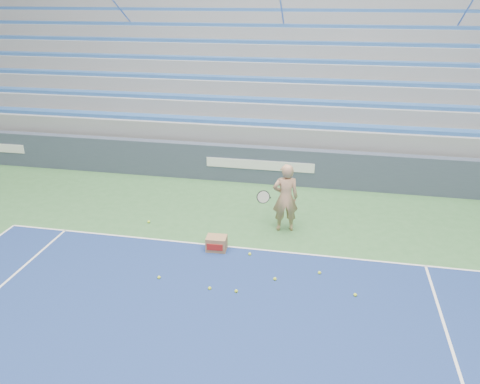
# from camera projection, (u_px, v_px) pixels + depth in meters

# --- Properties ---
(sponsor_barrier) EXTENTS (30.00, 0.32, 1.10)m
(sponsor_barrier) POSITION_uv_depth(u_px,v_px,m) (261.00, 165.00, 13.87)
(sponsor_barrier) COLOR #374254
(sponsor_barrier) RESTS_ON ground
(bleachers) EXTENTS (31.00, 9.15, 7.30)m
(bleachers) POSITION_uv_depth(u_px,v_px,m) (283.00, 73.00, 18.31)
(bleachers) COLOR gray
(bleachers) RESTS_ON ground
(tennis_player) EXTENTS (0.95, 0.88, 1.67)m
(tennis_player) POSITION_uv_depth(u_px,v_px,m) (285.00, 198.00, 10.94)
(tennis_player) COLOR tan
(tennis_player) RESTS_ON ground
(ball_box) EXTENTS (0.46, 0.36, 0.33)m
(ball_box) POSITION_uv_depth(u_px,v_px,m) (217.00, 244.00, 10.31)
(ball_box) COLOR #956E48
(ball_box) RESTS_ON ground
(tennis_ball_0) EXTENTS (0.07, 0.07, 0.07)m
(tennis_ball_0) POSITION_uv_depth(u_px,v_px,m) (210.00, 288.00, 8.98)
(tennis_ball_0) COLOR #D2F031
(tennis_ball_0) RESTS_ON ground
(tennis_ball_1) EXTENTS (0.07, 0.07, 0.07)m
(tennis_ball_1) POSITION_uv_depth(u_px,v_px,m) (250.00, 254.00, 10.15)
(tennis_ball_1) COLOR #D2F031
(tennis_ball_1) RESTS_ON ground
(tennis_ball_2) EXTENTS (0.07, 0.07, 0.07)m
(tennis_ball_2) POSITION_uv_depth(u_px,v_px,m) (149.00, 222.00, 11.58)
(tennis_ball_2) COLOR #D2F031
(tennis_ball_2) RESTS_ON ground
(tennis_ball_3) EXTENTS (0.07, 0.07, 0.07)m
(tennis_ball_3) POSITION_uv_depth(u_px,v_px,m) (319.00, 273.00, 9.47)
(tennis_ball_3) COLOR #D2F031
(tennis_ball_3) RESTS_ON ground
(tennis_ball_4) EXTENTS (0.07, 0.07, 0.07)m
(tennis_ball_4) POSITION_uv_depth(u_px,v_px,m) (355.00, 295.00, 8.78)
(tennis_ball_4) COLOR #D2F031
(tennis_ball_4) RESTS_ON ground
(tennis_ball_5) EXTENTS (0.07, 0.07, 0.07)m
(tennis_ball_5) POSITION_uv_depth(u_px,v_px,m) (159.00, 277.00, 9.32)
(tennis_ball_5) COLOR #D2F031
(tennis_ball_5) RESTS_ON ground
(tennis_ball_6) EXTENTS (0.07, 0.07, 0.07)m
(tennis_ball_6) POSITION_uv_depth(u_px,v_px,m) (236.00, 291.00, 8.89)
(tennis_ball_6) COLOR #D2F031
(tennis_ball_6) RESTS_ON ground
(tennis_ball_7) EXTENTS (0.07, 0.07, 0.07)m
(tennis_ball_7) POSITION_uv_depth(u_px,v_px,m) (275.00, 279.00, 9.27)
(tennis_ball_7) COLOR #D2F031
(tennis_ball_7) RESTS_ON ground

